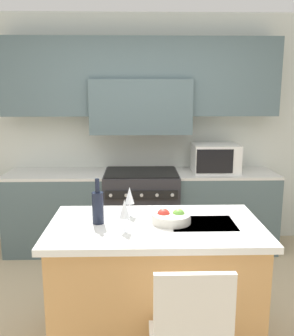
# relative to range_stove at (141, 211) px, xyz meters

# --- Properties ---
(back_cabinetry) EXTENTS (10.00, 0.46, 2.70)m
(back_cabinetry) POSITION_rel_range_stove_xyz_m (0.00, 0.27, 1.11)
(back_cabinetry) COLOR silver
(back_cabinetry) RESTS_ON ground_plane
(back_counter) EXTENTS (3.07, 0.62, 0.92)m
(back_counter) POSITION_rel_range_stove_xyz_m (0.00, 0.02, -0.01)
(back_counter) COLOR #4C6066
(back_counter) RESTS_ON ground_plane
(range_stove) EXTENTS (0.83, 0.70, 0.93)m
(range_stove) POSITION_rel_range_stove_xyz_m (0.00, 0.00, 0.00)
(range_stove) COLOR #2D2D33
(range_stove) RESTS_ON ground_plane
(microwave) EXTENTS (0.51, 0.41, 0.32)m
(microwave) POSITION_rel_range_stove_xyz_m (0.85, 0.02, 0.61)
(microwave) COLOR silver
(microwave) RESTS_ON back_counter
(kitchen_island) EXTENTS (1.48, 0.84, 0.92)m
(kitchen_island) POSITION_rel_range_stove_xyz_m (0.08, -1.69, 0.00)
(kitchen_island) COLOR #B7844C
(kitchen_island) RESTS_ON ground_plane
(wine_bottle) EXTENTS (0.08, 0.08, 0.32)m
(wine_bottle) POSITION_rel_range_stove_xyz_m (-0.32, -1.67, 0.58)
(wine_bottle) COLOR black
(wine_bottle) RESTS_ON kitchen_island
(wine_glass_near) EXTENTS (0.07, 0.07, 0.22)m
(wine_glass_near) POSITION_rel_range_stove_xyz_m (-0.13, -1.83, 0.61)
(wine_glass_near) COLOR white
(wine_glass_near) RESTS_ON kitchen_island
(wine_glass_far) EXTENTS (0.07, 0.07, 0.22)m
(wine_glass_far) POSITION_rel_range_stove_xyz_m (-0.10, -1.51, 0.61)
(wine_glass_far) COLOR white
(wine_glass_far) RESTS_ON kitchen_island
(fruit_bowl) EXTENTS (0.28, 0.28, 0.10)m
(fruit_bowl) POSITION_rel_range_stove_xyz_m (0.19, -1.67, 0.50)
(fruit_bowl) COLOR silver
(fruit_bowl) RESTS_ON kitchen_island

